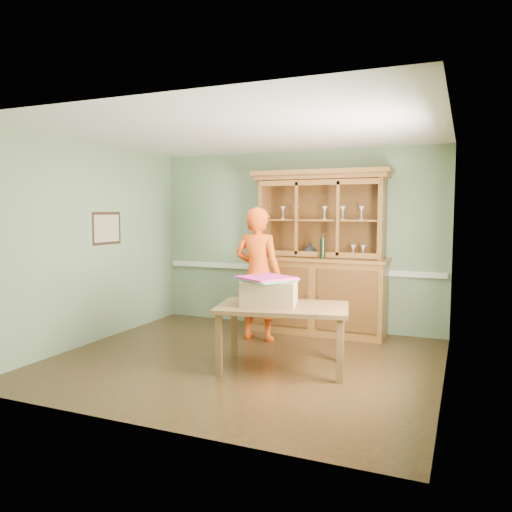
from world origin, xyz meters
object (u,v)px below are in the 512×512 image
at_px(dining_table, 283,313).
at_px(person, 258,274).
at_px(china_hutch, 319,277).
at_px(cardboard_box, 269,293).

xyz_separation_m(dining_table, person, (-0.76, 1.08, 0.28)).
height_order(china_hutch, cardboard_box, china_hutch).
distance_m(china_hutch, cardboard_box, 1.85).
distance_m(china_hutch, dining_table, 1.84).
xyz_separation_m(china_hutch, person, (-0.66, -0.74, 0.09)).
bearing_deg(china_hutch, dining_table, -87.04).
xyz_separation_m(china_hutch, dining_table, (0.09, -1.83, -0.19)).
distance_m(cardboard_box, person, 1.26).
height_order(dining_table, person, person).
height_order(cardboard_box, person, person).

